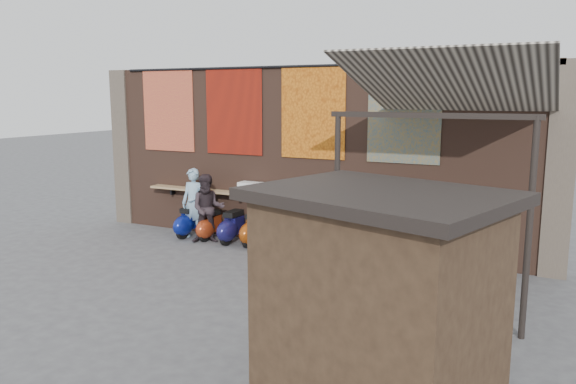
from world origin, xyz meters
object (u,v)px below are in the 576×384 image
object	(u,v)px
shopper_navy	(382,243)
scooter_stool_8	(386,245)
diner_left	(194,203)
shelf_box	(252,188)
market_stall	(378,314)
scooter_stool_5	(303,237)
shopper_grey	(424,260)
scooter_stool_0	(188,222)
scooter_stool_1	(210,226)
scooter_stool_3	(254,230)
scooter_stool_6	(329,237)
shopper_tan	(368,244)
scooter_stool_7	(360,240)
scooter_stool_2	(232,227)
scooter_stool_4	(280,234)
diner_right	(208,209)

from	to	relation	value
shopper_navy	scooter_stool_8	bearing A→B (deg)	-81.89
scooter_stool_8	diner_left	xyz separation A→B (m)	(-4.69, -0.04, 0.46)
shelf_box	market_stall	xyz separation A→B (m)	(4.79, -5.72, -0.10)
shelf_box	scooter_stool_5	xyz separation A→B (m)	(1.42, -0.30, -0.91)
scooter_stool_5	shopper_grey	size ratio (longest dim) A/B	0.41
scooter_stool_0	shopper_navy	distance (m)	5.32
scooter_stool_1	scooter_stool_3	size ratio (longest dim) A/B	0.91
scooter_stool_0	scooter_stool_6	bearing A→B (deg)	-0.29
scooter_stool_5	diner_left	distance (m)	2.90
shelf_box	shopper_tan	world-z (taller)	shopper_tan
shelf_box	shopper_tan	distance (m)	3.87
scooter_stool_3	scooter_stool_7	size ratio (longest dim) A/B	0.89
shopper_grey	scooter_stool_5	bearing A→B (deg)	-30.91
diner_left	scooter_stool_0	bearing A→B (deg)	177.20
scooter_stool_3	market_stall	world-z (taller)	market_stall
scooter_stool_1	scooter_stool_5	bearing A→B (deg)	-0.26
scooter_stool_2	scooter_stool_5	distance (m)	1.79
scooter_stool_1	market_stall	world-z (taller)	market_stall
scooter_stool_2	scooter_stool_3	xyz separation A→B (m)	(0.56, 0.04, -0.00)
shopper_grey	market_stall	bearing A→B (deg)	100.70
scooter_stool_6	market_stall	distance (m)	6.10
scooter_stool_2	scooter_stool_4	distance (m)	1.24
scooter_stool_7	shopper_grey	xyz separation A→B (m)	(1.85, -2.43, 0.48)
scooter_stool_3	scooter_stool_6	world-z (taller)	scooter_stool_6
scooter_stool_3	market_stall	bearing A→B (deg)	-49.77
shopper_tan	scooter_stool_0	bearing A→B (deg)	138.31
scooter_stool_3	diner_right	distance (m)	1.18
scooter_stool_3	scooter_stool_6	xyz separation A→B (m)	(1.85, -0.04, 0.04)
shelf_box	scooter_stool_1	bearing A→B (deg)	-163.67
shopper_navy	shelf_box	bearing A→B (deg)	-28.53
shopper_grey	scooter_stool_1	bearing A→B (deg)	-17.00
scooter_stool_1	shelf_box	bearing A→B (deg)	16.33
scooter_stool_2	shopper_grey	xyz separation A→B (m)	(4.95, -2.40, 0.52)
scooter_stool_5	shopper_tan	xyz separation A→B (m)	(1.97, -1.50, 0.44)
scooter_stool_8	scooter_stool_1	bearing A→B (deg)	-179.58
scooter_stool_7	scooter_stool_8	bearing A→B (deg)	3.71
scooter_stool_5	scooter_stool_6	bearing A→B (deg)	-2.04
scooter_stool_3	diner_left	world-z (taller)	diner_left
scooter_stool_3	shopper_tan	world-z (taller)	shopper_tan
scooter_stool_0	scooter_stool_3	bearing A→B (deg)	0.65
scooter_stool_1	shopper_navy	world-z (taller)	shopper_navy
scooter_stool_1	scooter_stool_6	bearing A→B (deg)	-0.63
shelf_box	scooter_stool_7	xyz separation A→B (m)	(2.72, -0.30, -0.84)
scooter_stool_6	shopper_tan	world-z (taller)	shopper_tan
shopper_navy	scooter_stool_6	bearing A→B (deg)	-43.60
scooter_stool_0	scooter_stool_8	world-z (taller)	scooter_stool_8
scooter_stool_8	diner_left	world-z (taller)	diner_left
scooter_stool_2	shopper_navy	distance (m)	4.11
scooter_stool_5	scooter_stool_6	world-z (taller)	scooter_stool_6
scooter_stool_7	scooter_stool_5	bearing A→B (deg)	-179.64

